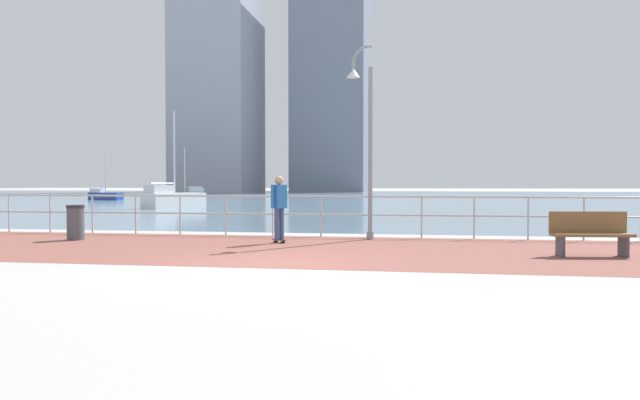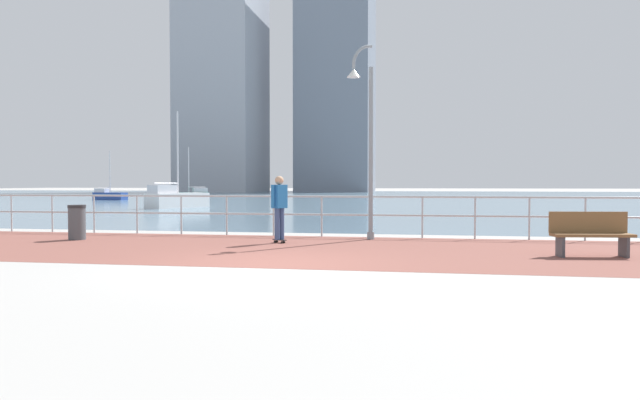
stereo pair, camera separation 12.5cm
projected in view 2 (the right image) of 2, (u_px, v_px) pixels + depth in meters
ground at (388, 200)px, 50.12m from camera, size 220.00×220.00×0.00m
brick_paving at (299, 249)px, 13.21m from camera, size 28.00×6.16×0.01m
harbor_water at (393, 197)px, 60.57m from camera, size 180.00×88.00×0.00m
waterfront_railing at (322, 208)px, 16.22m from camera, size 25.25×0.06×1.16m
lamppost at (366, 132)px, 15.24m from camera, size 0.70×0.61×5.18m
skateboarder at (279, 203)px, 14.46m from camera, size 0.40×0.52×1.69m
trash_bin at (77, 222)px, 15.29m from camera, size 0.46×0.46×0.93m
park_bench at (591, 233)px, 11.79m from camera, size 1.64×0.65×0.92m
sailboat_blue at (176, 199)px, 34.87m from camera, size 2.79×4.35×5.86m
sailboat_yellow at (109, 195)px, 50.94m from camera, size 3.21×1.49×4.33m
sailboat_ivory at (190, 196)px, 48.96m from camera, size 3.24×2.64×4.54m
tower_steel at (223, 67)px, 96.70m from camera, size 12.30×14.75×43.75m
tower_beige at (337, 77)px, 101.39m from camera, size 12.31×16.97×41.98m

